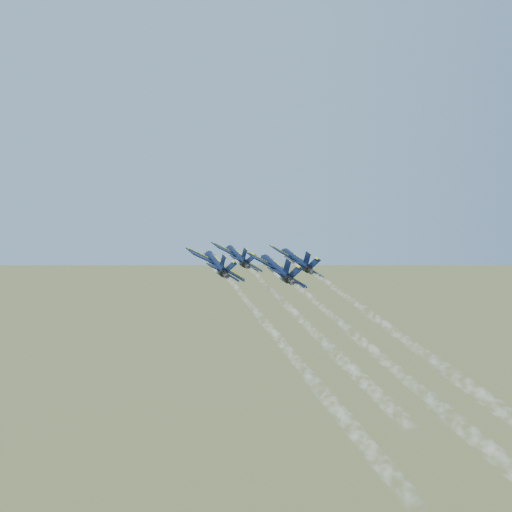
{
  "coord_description": "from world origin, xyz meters",
  "views": [
    {
      "loc": [
        -6.43,
        -120.01,
        114.1
      ],
      "look_at": [
        -3.67,
        -0.77,
        102.34
      ],
      "focal_mm": 40.0,
      "sensor_mm": 36.0,
      "label": 1
    }
  ],
  "objects_px": {
    "jet_lead": "(237,256)",
    "jet_slot": "(275,268)",
    "jet_right": "(296,260)",
    "jet_left": "(215,263)"
  },
  "relations": [
    {
      "from": "jet_right",
      "to": "jet_slot",
      "type": "distance_m",
      "value": 15.12
    },
    {
      "from": "jet_right",
      "to": "jet_slot",
      "type": "relative_size",
      "value": 1.0
    },
    {
      "from": "jet_lead",
      "to": "jet_right",
      "type": "distance_m",
      "value": 15.78
    },
    {
      "from": "jet_left",
      "to": "jet_right",
      "type": "xyz_separation_m",
      "value": [
        16.84,
        5.78,
        0.0
      ]
    },
    {
      "from": "jet_lead",
      "to": "jet_right",
      "type": "xyz_separation_m",
      "value": [
        12.7,
        -9.38,
        0.0
      ]
    },
    {
      "from": "jet_lead",
      "to": "jet_slot",
      "type": "distance_m",
      "value": 24.77
    },
    {
      "from": "jet_lead",
      "to": "jet_left",
      "type": "bearing_deg",
      "value": -122.62
    },
    {
      "from": "jet_lead",
      "to": "jet_slot",
      "type": "bearing_deg",
      "value": -89.58
    },
    {
      "from": "jet_lead",
      "to": "jet_slot",
      "type": "xyz_separation_m",
      "value": [
        7.55,
        -23.59,
        0.0
      ]
    },
    {
      "from": "jet_right",
      "to": "jet_slot",
      "type": "xyz_separation_m",
      "value": [
        -5.15,
        -14.21,
        0.0
      ]
    }
  ]
}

